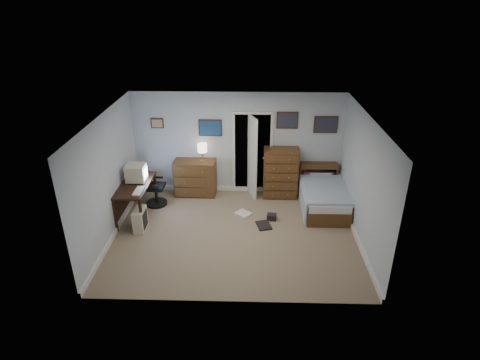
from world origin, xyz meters
The scene contains 15 objects.
floor centered at (0.00, 0.00, -0.01)m, with size 5.00×4.00×0.02m, color gray.
computer_desk centered at (-2.30, 0.67, 0.61)m, with size 0.65×1.39×0.80m.
crt_monitor centered at (-2.18, 0.82, 0.99)m, with size 0.42×0.39×0.38m.
keyboard centered at (-2.02, 0.32, 0.81)m, with size 0.16×0.42×0.03m, color beige.
pc_tower centered at (-2.00, 0.12, 0.24)m, with size 0.23×0.45×0.48m.
office_chair centered at (-1.96, 1.21, 0.39)m, with size 0.51×0.51×1.02m.
media_stack centered at (-2.32, 2.14, 0.39)m, with size 0.15×0.15×0.77m, color maroon.
low_dresser centered at (-1.04, 1.77, 0.44)m, with size 1.00×0.50×0.89m, color brown.
table_lamp centered at (-0.84, 1.77, 1.20)m, with size 0.23×0.23×0.43m.
doorway centered at (0.35, 2.27, 1.00)m, with size 0.96×1.12×2.05m.
tall_dresser centered at (1.03, 1.75, 0.61)m, with size 0.83×0.49×1.21m, color brown.
headboard_bookcase centered at (1.96, 1.86, 0.43)m, with size 0.91×0.24×0.82m.
bed centered at (1.99, 1.22, 0.29)m, with size 1.02×1.89×0.62m.
wall_posters centered at (0.57, 1.98, 1.75)m, with size 4.38×0.04×0.60m.
floor_clutter centered at (0.52, 0.57, 0.04)m, with size 0.96×0.89×0.13m.
Camera 1 is at (0.30, -7.04, 4.63)m, focal length 30.00 mm.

